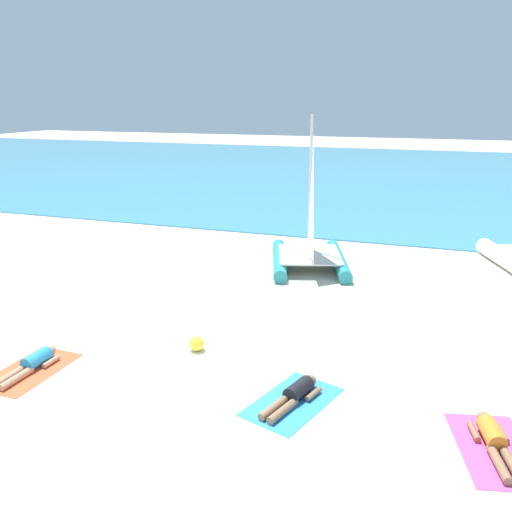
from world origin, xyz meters
TOP-DOWN VIEW (x-y plane):
  - ground_plane at (0.00, 10.00)m, footprint 120.00×120.00m
  - ocean_water at (0.00, 32.40)m, footprint 120.00×40.00m
  - sailboat_teal at (0.71, 8.80)m, footprint 3.33×4.20m
  - towel_left at (-2.96, 0.24)m, footprint 1.15×1.93m
  - sunbather_left at (-2.96, 0.31)m, footprint 0.55×1.56m
  - towel_middle at (2.33, 0.83)m, footprint 1.63×2.15m
  - sunbather_middle at (2.35, 0.89)m, footprint 0.85×1.54m
  - towel_right at (5.67, 0.53)m, footprint 1.52×2.11m
  - sunbather_right at (5.65, 0.60)m, footprint 0.75×1.56m
  - beach_ball at (-0.17, 2.15)m, footprint 0.33×0.33m

SIDE VIEW (x-z plane):
  - ground_plane at x=0.00m, z-range 0.00..0.00m
  - towel_left at x=-2.96m, z-range 0.00..0.01m
  - towel_middle at x=2.33m, z-range 0.00..0.01m
  - towel_right at x=5.67m, z-range 0.00..0.01m
  - ocean_water at x=0.00m, z-range 0.00..0.05m
  - sunbather_left at x=-2.96m, z-range -0.02..0.28m
  - sunbather_middle at x=2.35m, z-range -0.02..0.28m
  - sunbather_right at x=5.65m, z-range -0.02..0.28m
  - beach_ball at x=-0.17m, z-range 0.00..0.33m
  - sailboat_teal at x=0.71m, z-range -1.68..3.10m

